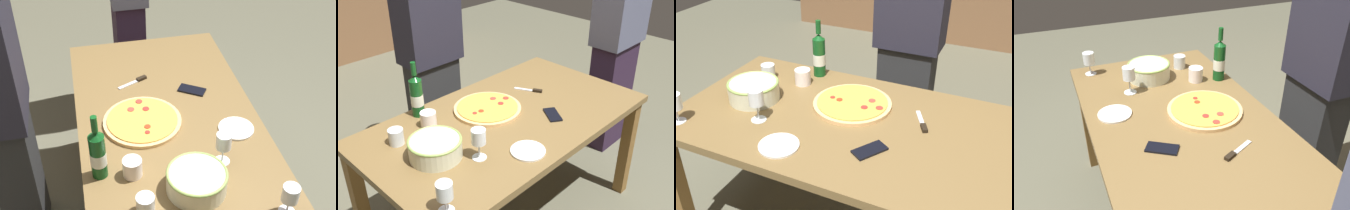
{
  "view_description": "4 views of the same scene",
  "coord_description": "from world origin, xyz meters",
  "views": [
    {
      "loc": [
        -1.77,
        0.38,
        2.22
      ],
      "look_at": [
        0.0,
        0.0,
        0.83
      ],
      "focal_mm": 49.66,
      "sensor_mm": 36.0,
      "label": 1
    },
    {
      "loc": [
        -1.35,
        -1.31,
        1.88
      ],
      "look_at": [
        0.0,
        0.0,
        0.83
      ],
      "focal_mm": 41.99,
      "sensor_mm": 36.0,
      "label": 2
    },
    {
      "loc": [
        0.62,
        -1.35,
        1.71
      ],
      "look_at": [
        0.0,
        0.0,
        0.83
      ],
      "focal_mm": 40.58,
      "sensor_mm": 36.0,
      "label": 3
    },
    {
      "loc": [
        1.35,
        -0.55,
        1.7
      ],
      "look_at": [
        0.0,
        0.0,
        0.83
      ],
      "focal_mm": 37.17,
      "sensor_mm": 36.0,
      "label": 4
    }
  ],
  "objects": [
    {
      "name": "pizza_knife",
      "position": [
        0.34,
        0.11,
        0.76
      ],
      "size": [
        0.1,
        0.17,
        0.02
      ],
      "color": "silver",
      "rests_on": "dining_table"
    },
    {
      "name": "side_plate",
      "position": [
        -0.16,
        -0.3,
        0.76
      ],
      "size": [
        0.17,
        0.17,
        0.01
      ],
      "primitive_type": "cylinder",
      "color": "white",
      "rests_on": "dining_table"
    },
    {
      "name": "dining_table",
      "position": [
        0.0,
        0.0,
        0.66
      ],
      "size": [
        1.6,
        0.9,
        0.75
      ],
      "color": "brown",
      "rests_on": "ground"
    },
    {
      "name": "cup_amber",
      "position": [
        -0.56,
        0.21,
        0.79
      ],
      "size": [
        0.08,
        0.08,
        0.08
      ],
      "primitive_type": "cylinder",
      "color": "white",
      "rests_on": "dining_table"
    },
    {
      "name": "cell_phone",
      "position": [
        0.2,
        -0.17,
        0.76
      ],
      "size": [
        0.14,
        0.16,
        0.01
      ],
      "primitive_type": "cube",
      "rotation": [
        0.0,
        0.0,
        5.7
      ],
      "color": "black",
      "rests_on": "dining_table"
    },
    {
      "name": "pizza",
      "position": [
        -0.02,
        0.13,
        0.76
      ],
      "size": [
        0.39,
        0.39,
        0.03
      ],
      "color": "#E3B172",
      "rests_on": "dining_table"
    },
    {
      "name": "wine_glass_by_bottle",
      "position": [
        -0.36,
        -0.17,
        0.86
      ],
      "size": [
        0.07,
        0.07,
        0.16
      ],
      "color": "white",
      "rests_on": "dining_table"
    },
    {
      "name": "wine_bottle",
      "position": [
        -0.32,
        0.37,
        0.87
      ],
      "size": [
        0.07,
        0.07,
        0.32
      ],
      "color": "#104A1A",
      "rests_on": "dining_table"
    },
    {
      "name": "person_guest_left",
      "position": [
        1.22,
        0.03,
        0.89
      ],
      "size": [
        0.42,
        0.24,
        1.75
      ],
      "rotation": [
        0.0,
        0.0,
        -3.12
      ],
      "color": "#2C1C33",
      "rests_on": "ground"
    },
    {
      "name": "wine_glass_near_pizza",
      "position": [
        -0.69,
        -0.34,
        0.85
      ],
      "size": [
        0.07,
        0.07,
        0.14
      ],
      "color": "white",
      "rests_on": "dining_table"
    },
    {
      "name": "cup_ceramic",
      "position": [
        -0.35,
        0.23,
        0.79
      ],
      "size": [
        0.09,
        0.09,
        0.08
      ],
      "primitive_type": "cylinder",
      "color": "white",
      "rests_on": "dining_table"
    },
    {
      "name": "person_host",
      "position": [
        0.07,
        0.79,
        0.88
      ],
      "size": [
        0.39,
        0.24,
        1.71
      ],
      "rotation": [
        0.0,
        0.0,
        -1.67
      ],
      "color": "#28292B",
      "rests_on": "ground"
    },
    {
      "name": "serving_bowl",
      "position": [
        -0.49,
        -0.01,
        0.8
      ],
      "size": [
        0.26,
        0.26,
        0.1
      ],
      "color": "beige",
      "rests_on": "dining_table"
    }
  ]
}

